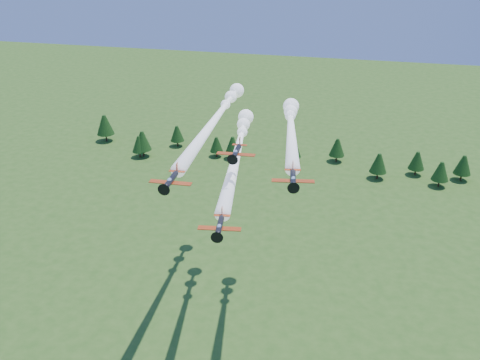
% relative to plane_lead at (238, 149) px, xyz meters
% --- Properties ---
extents(plane_lead, '(13.27, 56.57, 3.70)m').
position_rel_plane_lead_xyz_m(plane_lead, '(0.00, 0.00, 0.00)').
color(plane_lead, black).
rests_on(plane_lead, ground).
extents(plane_left, '(8.24, 60.75, 3.70)m').
position_rel_plane_lead_xyz_m(plane_left, '(-7.13, 9.15, 3.39)').
color(plane_left, black).
rests_on(plane_left, ground).
extents(plane_right, '(12.10, 45.07, 3.70)m').
position_rel_plane_lead_xyz_m(plane_right, '(10.22, 4.36, 4.33)').
color(plane_right, black).
rests_on(plane_right, ground).
extents(plane_slot, '(6.79, 7.38, 2.39)m').
position_rel_plane_lead_xyz_m(plane_slot, '(3.74, -16.16, 6.12)').
color(plane_slot, black).
rests_on(plane_slot, ground).
extents(treeline, '(175.68, 20.28, 11.35)m').
position_rel_plane_lead_xyz_m(treeline, '(4.42, 85.92, -33.96)').
color(treeline, '#382314').
rests_on(treeline, ground).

